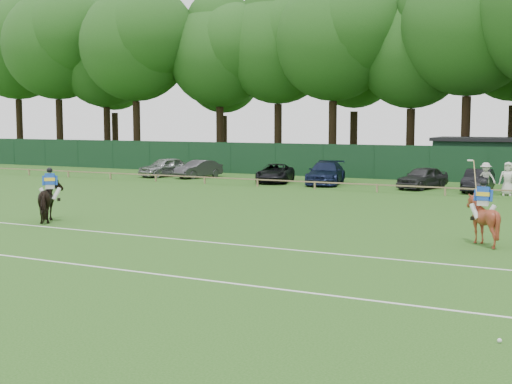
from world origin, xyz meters
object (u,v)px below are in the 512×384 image
Objects in this scene: sedan_navy at (326,173)px; estate_black at (478,181)px; hatch_grey at (423,178)px; spectator_left at (486,178)px; horse_chestnut at (482,220)px; sedan_grey at (198,169)px; suv_black at (275,173)px; spectator_right at (508,179)px; horse_dark at (50,201)px; spectator_mid at (509,180)px; utility_shed at (494,159)px; polo_ball at (500,341)px; sedan_silver at (165,167)px.

sedan_navy is 9.94m from estate_black.
hatch_grey is 4.14m from spectator_left.
horse_chestnut reaches higher than sedan_grey.
spectator_right is (15.36, -1.47, 0.33)m from suv_black.
horse_dark is at bearing -113.04° from sedan_navy.
spectator_mid reaches higher than horse_dark.
estate_black is at bearing -87.94° from utility_shed.
hatch_grey is 3.43m from estate_black.
suv_black is at bearing -160.86° from hatch_grey.
spectator_left is 9.92m from utility_shed.
horse_dark is 1.15× the size of spectator_left.
spectator_mid is 27.84m from polo_ball.
spectator_mid is at bearing -19.39° from suv_black.
suv_black is 1.11× the size of hatch_grey.
estate_black is 9.05m from utility_shed.
spectator_mid is (1.34, -0.35, -0.03)m from spectator_left.
spectator_left reaches higher than sedan_navy.
sedan_navy is 2.93× the size of spectator_mid.
estate_black is at bearing 99.78° from polo_ball.
hatch_grey is at bearing 158.77° from spectator_mid.
suv_black is 2.57× the size of spectator_mid.
spectator_left is at bearing -80.19° from horse_chestnut.
spectator_right reaches higher than sedan_grey.
horse_chestnut is 0.38× the size of suv_black.
sedan_grey is at bearing 176.43° from estate_black.
horse_chestnut is at bearing -17.96° from sedan_silver.
sedan_grey reaches higher than suv_black.
suv_black is (-16.54, 18.28, -0.23)m from horse_chestnut.
estate_black is (9.93, -0.47, -0.08)m from sedan_navy.
estate_black is at bearing -162.89° from horse_dark.
spectator_left reaches higher than suv_black.
spectator_right is at bearing -20.46° from sedan_navy.
spectator_left is (23.72, -1.69, 0.18)m from sedan_silver.
spectator_mid is (22.21, -2.24, 0.23)m from sedan_grey.
utility_shed is (-3.32, 27.14, 0.68)m from horse_chestnut.
horse_dark is 25.32m from spectator_mid.
spectator_left is at bearing 1.06° from hatch_grey.
horse_dark is 1.18× the size of spectator_mid.
spectator_left is at bearing 159.88° from spectator_right.
sedan_navy is 12.88m from utility_shed.
spectator_mid reaches higher than sedan_navy.
estate_black is at bearing 15.92° from sedan_silver.
horse_dark is 21.67m from sedan_navy.
sedan_silver is at bearing -106.01° from horse_dark.
horse_dark is 20.95m from suv_black.
spectator_mid is (25.06, -2.04, 0.16)m from sedan_silver.
estate_black is at bearing 12.21° from hatch_grey.
spectator_mid is at bearing -19.87° from sedan_navy.
spectator_left is at bearing 8.93° from sedan_grey.
sedan_grey is 10.41m from sedan_navy.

